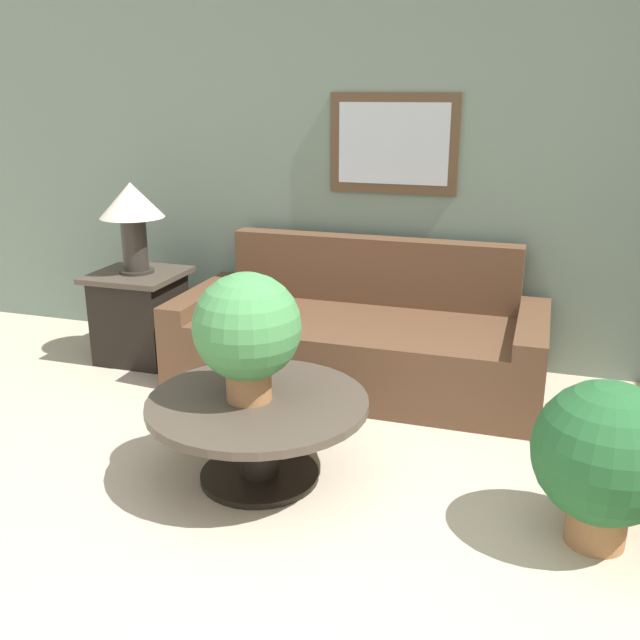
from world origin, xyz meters
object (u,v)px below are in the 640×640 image
Objects in this scene: side_table at (140,315)px; potted_plant_floor at (605,456)px; table_lamp at (132,210)px; coffee_table at (258,421)px; couch_main at (359,340)px; potted_plant_on_table at (247,330)px.

potted_plant_floor reaches higher than side_table.
side_table is 0.72m from table_lamp.
potted_plant_floor is (1.51, -0.05, 0.10)m from coffee_table.
coffee_table is 1.86m from side_table.
couch_main is 1.52m from side_table.
coffee_table is 1.73× the size of potted_plant_on_table.
potted_plant_on_table is 0.85× the size of potted_plant_floor.
table_lamp is 3.23m from potted_plant_floor.
potted_plant_on_table reaches higher than coffee_table.
table_lamp reaches higher than coffee_table.
couch_main is 1.32m from coffee_table.
table_lamp is at bearing 137.03° from potted_plant_on_table.
table_lamp is 1.86m from potted_plant_on_table.
potted_plant_on_table is (-0.04, -0.01, 0.45)m from coffee_table.
potted_plant_on_table is at bearing -97.50° from couch_main.
couch_main is at bearing 82.50° from potted_plant_on_table.
table_lamp is (-1.38, 1.24, 0.73)m from coffee_table.
coffee_table is (-0.14, -1.31, 0.03)m from couch_main.
potted_plant_on_table reaches higher than potted_plant_floor.
potted_plant_on_table is at bearing -42.97° from side_table.
couch_main is 3.79× the size of potted_plant_on_table.
table_lamp is at bearing 138.04° from coffee_table.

